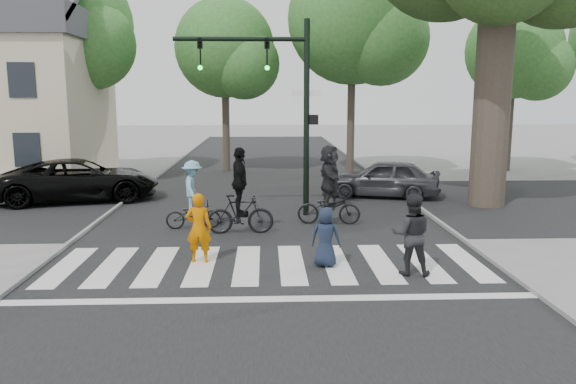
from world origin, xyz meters
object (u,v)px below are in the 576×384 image
(pedestrian_adult, at_px, (411,235))
(cyclist_mid, at_px, (240,199))
(cyclist_left, at_px, (193,199))
(car_suv, at_px, (80,180))
(traffic_signal, at_px, (279,90))
(car_grey, at_px, (383,178))
(pedestrian_child, at_px, (326,237))
(pedestrian_woman, at_px, (199,228))
(cyclist_right, at_px, (329,189))

(pedestrian_adult, height_order, cyclist_mid, cyclist_mid)
(cyclist_left, relative_size, car_suv, 0.36)
(traffic_signal, relative_size, car_suv, 1.10)
(cyclist_mid, distance_m, car_grey, 7.41)
(pedestrian_child, relative_size, cyclist_left, 0.69)
(cyclist_left, xyz_separation_m, car_grey, (6.43, 4.75, -0.14))
(pedestrian_child, bearing_deg, car_suv, -29.61)
(cyclist_mid, height_order, car_suv, cyclist_mid)
(traffic_signal, distance_m, pedestrian_adult, 7.24)
(pedestrian_child, xyz_separation_m, car_suv, (-7.93, 8.18, 0.08))
(pedestrian_child, relative_size, car_suv, 0.25)
(traffic_signal, relative_size, pedestrian_woman, 3.76)
(cyclist_right, distance_m, car_suv, 9.40)
(traffic_signal, xyz_separation_m, cyclist_mid, (-1.12, -2.33, -2.93))
(cyclist_mid, bearing_deg, car_grey, 46.80)
(pedestrian_adult, xyz_separation_m, car_grey, (1.33, 9.10, -0.16))
(traffic_signal, relative_size, cyclist_left, 3.08)
(car_grey, bearing_deg, pedestrian_woman, -21.23)
(pedestrian_child, height_order, pedestrian_adult, pedestrian_adult)
(pedestrian_woman, distance_m, cyclist_left, 3.32)
(pedestrian_child, relative_size, pedestrian_adult, 0.77)
(traffic_signal, distance_m, cyclist_left, 4.28)
(cyclist_left, bearing_deg, cyclist_mid, -25.73)
(pedestrian_adult, distance_m, cyclist_mid, 5.26)
(pedestrian_woman, distance_m, car_suv, 9.26)
(pedestrian_woman, bearing_deg, pedestrian_adult, 170.67)
(pedestrian_woman, height_order, pedestrian_child, pedestrian_woman)
(pedestrian_child, height_order, cyclist_left, cyclist_left)
(cyclist_left, relative_size, cyclist_right, 0.84)
(cyclist_mid, xyz_separation_m, car_grey, (5.07, 5.40, -0.27))
(cyclist_left, distance_m, car_grey, 7.99)
(cyclist_left, bearing_deg, car_suv, 135.69)
(pedestrian_child, xyz_separation_m, cyclist_right, (0.54, 4.11, 0.37))
(cyclist_right, bearing_deg, car_grey, 59.93)
(cyclist_left, distance_m, cyclist_right, 3.93)
(pedestrian_child, distance_m, pedestrian_adult, 1.85)
(car_suv, bearing_deg, pedestrian_adult, -146.44)
(car_grey, bearing_deg, pedestrian_adult, 6.74)
(car_suv, distance_m, car_grey, 10.99)
(pedestrian_child, bearing_deg, car_grey, -93.59)
(pedestrian_adult, relative_size, car_grey, 0.42)
(traffic_signal, distance_m, car_grey, 5.93)
(pedestrian_child, bearing_deg, cyclist_right, -81.18)
(cyclist_left, xyz_separation_m, cyclist_right, (3.90, 0.39, 0.19))
(pedestrian_adult, bearing_deg, cyclist_mid, -34.23)
(car_suv, bearing_deg, traffic_signal, -125.61)
(pedestrian_adult, bearing_deg, car_suv, -31.92)
(pedestrian_adult, distance_m, car_suv, 13.07)
(car_suv, xyz_separation_m, car_grey, (10.99, 0.29, -0.05))
(pedestrian_woman, relative_size, cyclist_left, 0.82)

